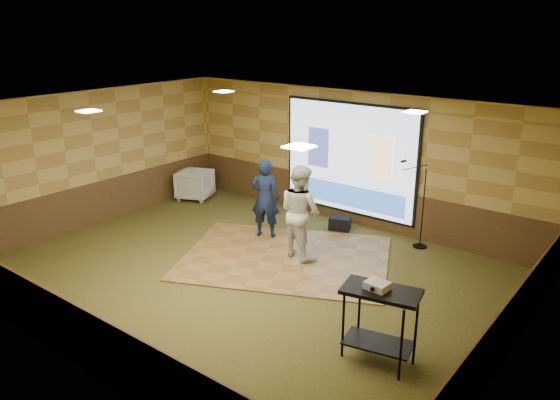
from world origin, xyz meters
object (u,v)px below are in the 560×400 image
Objects in this scene: dance_floor at (286,257)px; player_left at (265,198)px; player_right at (300,212)px; av_table at (380,310)px; mic_stand at (419,224)px; projector_screen at (349,160)px; projector at (377,285)px; duffel_bag at (340,223)px; banquet_chair at (195,185)px.

player_left reaches higher than dance_floor.
dance_floor is at bearing 64.37° from player_right.
av_table is at bearing -32.14° from dance_floor.
dance_floor is at bearing -154.16° from mic_stand.
projector_screen is 11.07× the size of projector.
duffel_bag is (0.13, -0.50, -1.33)m from projector_screen.
av_table reaches higher than duffel_bag.
av_table is 2.36× the size of duffel_bag.
projector reaches higher than banquet_chair.
projector is at bearing -97.92° from mic_stand.
mic_stand is (2.79, 1.52, -0.38)m from player_left.
player_right reaches higher than duffel_bag.
player_right is at bearing -82.63° from projector_screen.
player_right is 2.21× the size of banquet_chair.
player_left is 3.26m from banquet_chair.
projector is (3.98, -2.52, 0.25)m from player_left.
projector_screen is 5.41m from av_table.
duffel_bag is at bearing 127.93° from av_table.
duffel_bag reaches higher than dance_floor.
projector is at bearing 123.94° from player_left.
projector is 7.90m from banquet_chair.
player_left reaches higher than banquet_chair.
projector_screen is 4.25m from banquet_chair.
mic_stand is at bearing 107.13° from av_table.
av_table is (2.85, -2.12, -0.17)m from player_right.
player_right reaches higher than player_left.
projector_screen is 1.43m from duffel_bag.
av_table is at bearing -97.14° from mic_stand.
av_table is 0.36m from projector.
dance_floor is 4.73× the size of banquet_chair.
player_left is at bearing -128.58° from banquet_chair.
projector_screen is 4.00× the size of banquet_chair.
av_table is 4.23m from mic_stand.
projector_screen is 1.87× the size of mic_stand.
av_table is at bearing -137.84° from banquet_chair.
projector is 0.36× the size of banquet_chair.
player_left is 2.03× the size of banquet_chair.
duffel_bag is at bearing 131.92° from projector.
projector is (2.97, -1.91, 1.11)m from dance_floor.
player_right is at bearing 143.33° from av_table.
player_right is at bearing -154.16° from mic_stand.
projector reaches higher than av_table.
player_right is 1.70× the size of av_table.
dance_floor is at bearing -87.49° from projector_screen.
duffel_bag is at bearing -75.28° from projector_screen.
projector_screen reaches higher than player_left.
player_left reaches higher than duffel_bag.
projector is at bearing -54.79° from projector_screen.
duffel_bag is at bearing -106.23° from banquet_chair.
player_right is at bearing 147.22° from projector.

